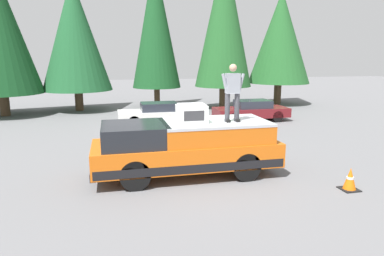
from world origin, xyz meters
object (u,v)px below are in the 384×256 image
compressor_unit (192,114)px  parked_car_white (158,113)px  traffic_cone (350,180)px  pickup_truck (186,147)px  parked_car_maroon (251,110)px  person_on_truck_bed (233,91)px

compressor_unit → parked_car_white: 8.53m
parked_car_white → traffic_cone: (-10.42, -3.82, -0.29)m
pickup_truck → parked_car_maroon: (8.06, -5.47, -0.29)m
pickup_truck → parked_car_maroon: 9.75m
compressor_unit → parked_car_maroon: (8.25, -5.35, -1.35)m
person_on_truck_bed → parked_car_maroon: 9.48m
pickup_truck → parked_car_maroon: size_ratio=1.35×
pickup_truck → person_on_truck_bed: person_on_truck_bed is taller
person_on_truck_bed → traffic_cone: size_ratio=2.73×
person_on_truck_bed → parked_car_white: size_ratio=0.41×
traffic_cone → pickup_truck: bearing=61.7°
compressor_unit → person_on_truck_bed: (-0.06, -1.22, 0.62)m
parked_car_white → traffic_cone: parked_car_white is taller
parked_car_maroon → parked_car_white: same height
parked_car_white → parked_car_maroon: bearing=-92.0°
pickup_truck → traffic_cone: bearing=-118.3°
person_on_truck_bed → compressor_unit: bearing=87.3°
parked_car_maroon → parked_car_white: bearing=88.0°
pickup_truck → person_on_truck_bed: 2.16m
pickup_truck → parked_car_white: (8.24, -0.23, -0.29)m
pickup_truck → parked_car_white: bearing=-1.6°
pickup_truck → traffic_cone: pickup_truck is taller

